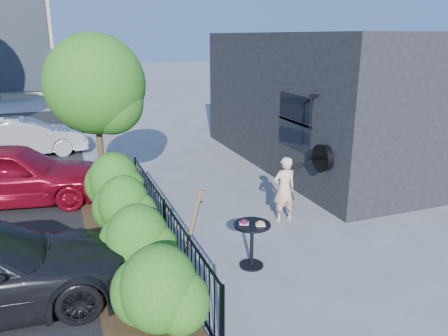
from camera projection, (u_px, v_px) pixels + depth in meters
name	position (u px, v px, depth m)	size (l,w,h in m)	color
ground	(240.00, 242.00, 8.65)	(120.00, 120.00, 0.00)	gray
shop_building	(344.00, 98.00, 13.96)	(6.22, 9.00, 4.00)	black
fence	(165.00, 227.00, 7.98)	(0.05, 6.05, 1.10)	black
planting_bed	(128.00, 259.00, 7.89)	(1.30, 6.00, 0.08)	#382616
shrubs	(131.00, 223.00, 7.82)	(1.10, 5.60, 1.24)	#296216
patio_tree	(99.00, 90.00, 9.55)	(2.20, 2.20, 3.94)	#3F2B19
cafe_table	(252.00, 237.00, 7.58)	(0.64, 0.64, 0.86)	black
woman	(284.00, 189.00, 9.47)	(0.53, 0.35, 1.45)	#DFB490
shovel	(190.00, 237.00, 7.34)	(0.51, 0.20, 1.52)	brown
car_red	(10.00, 174.00, 10.39)	(1.76, 4.38, 1.49)	maroon
car_silver	(25.00, 137.00, 14.61)	(1.36, 3.91, 1.29)	#BCBCC1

